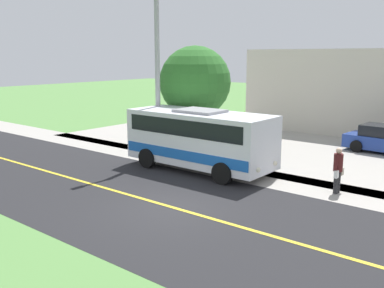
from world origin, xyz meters
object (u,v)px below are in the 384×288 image
at_px(street_light_pole, 156,71).
at_px(tree_curbside, 195,82).
at_px(pedestrian_with_bags, 338,169).
at_px(shuttle_bus_front, 200,137).

height_order(street_light_pole, tree_curbside, street_light_pole).
distance_m(street_light_pole, tree_curbside, 2.64).
height_order(pedestrian_with_bags, street_light_pole, street_light_pole).
bearing_deg(pedestrian_with_bags, shuttle_bus_front, -84.85).
bearing_deg(shuttle_bus_front, pedestrian_with_bags, 95.15).
relative_size(shuttle_bus_front, street_light_pole, 0.87).
relative_size(shuttle_bus_front, pedestrian_with_bags, 3.96).
bearing_deg(shuttle_bus_front, tree_curbside, -138.10).
bearing_deg(tree_curbside, street_light_pole, -9.26).
xyz_separation_m(shuttle_bus_front, tree_curbside, (-2.86, -2.56, 2.19)).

